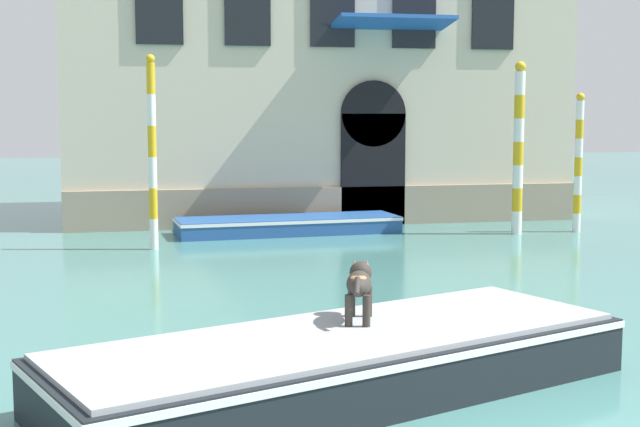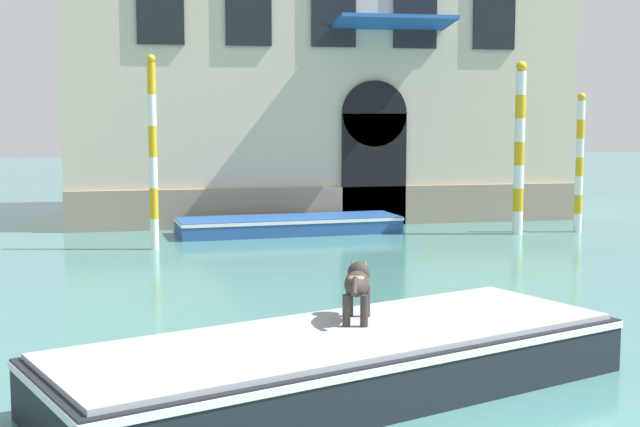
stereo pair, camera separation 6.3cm
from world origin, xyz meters
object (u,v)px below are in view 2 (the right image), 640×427
(dog_on_deck, at_px, (357,283))
(mooring_pole_2, at_px, (153,152))
(boat_foreground, at_px, (342,361))
(boat_moored_near_palazzo, at_px, (289,225))
(mooring_pole_0, at_px, (580,162))
(mooring_pole_1, at_px, (519,148))

(dog_on_deck, xyz_separation_m, mooring_pole_2, (-2.21, 10.72, 1.11))
(boat_foreground, height_order, dog_on_deck, dog_on_deck)
(boat_moored_near_palazzo, distance_m, mooring_pole_0, 7.85)
(boat_foreground, distance_m, mooring_pole_0, 15.30)
(dog_on_deck, relative_size, boat_moored_near_palazzo, 0.17)
(mooring_pole_0, bearing_deg, boat_moored_near_palazzo, 170.76)
(dog_on_deck, bearing_deg, mooring_pole_0, -20.19)
(mooring_pole_1, height_order, mooring_pole_2, mooring_pole_2)
(mooring_pole_2, bearing_deg, mooring_pole_0, 4.50)
(boat_moored_near_palazzo, bearing_deg, boat_foreground, -101.37)
(dog_on_deck, relative_size, mooring_pole_1, 0.22)
(mooring_pole_0, height_order, mooring_pole_1, mooring_pole_1)
(boat_moored_near_palazzo, distance_m, mooring_pole_2, 4.56)
(boat_foreground, bearing_deg, dog_on_deck, 39.28)
(boat_foreground, height_order, mooring_pole_2, mooring_pole_2)
(boat_foreground, height_order, boat_moored_near_palazzo, boat_foreground)
(mooring_pole_0, bearing_deg, mooring_pole_2, -175.50)
(mooring_pole_0, distance_m, mooring_pole_2, 11.13)
(boat_foreground, height_order, mooring_pole_0, mooring_pole_0)
(dog_on_deck, height_order, mooring_pole_1, mooring_pole_1)
(mooring_pole_0, relative_size, mooring_pole_1, 0.82)
(dog_on_deck, distance_m, mooring_pole_2, 11.00)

